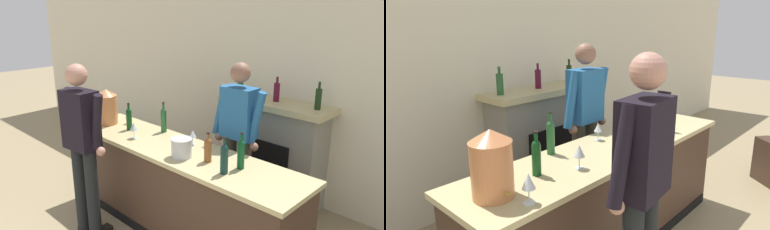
# 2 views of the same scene
# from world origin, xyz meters

# --- Properties ---
(wall_back_panel) EXTENTS (12.00, 0.07, 2.75)m
(wall_back_panel) POSITION_xyz_m (0.00, 4.55, 1.38)
(wall_back_panel) COLOR beige
(wall_back_panel) RESTS_ON ground_plane
(bar_counter) EXTENTS (2.91, 0.69, 0.96)m
(bar_counter) POSITION_xyz_m (-0.17, 2.96, 0.48)
(bar_counter) COLOR #452F22
(bar_counter) RESTS_ON ground_plane
(fireplace_stone) EXTENTS (1.36, 0.52, 1.58)m
(fireplace_stone) POSITION_xyz_m (0.17, 4.28, 0.65)
(fireplace_stone) COLOR gray
(fireplace_stone) RESTS_ON ground_plane
(person_customer) EXTENTS (0.66, 0.33, 1.83)m
(person_customer) POSITION_xyz_m (-0.78, 2.27, 1.02)
(person_customer) COLOR black
(person_customer) RESTS_ON ground_plane
(person_bartender) EXTENTS (0.66, 0.30, 1.81)m
(person_bartender) POSITION_xyz_m (0.18, 3.55, 1.01)
(person_bartender) COLOR #454334
(person_bartender) RESTS_ON ground_plane
(copper_dispenser) EXTENTS (0.26, 0.30, 0.43)m
(copper_dispenser) POSITION_xyz_m (-1.36, 2.94, 1.18)
(copper_dispenser) COLOR #CF7D4A
(copper_dispenser) RESTS_ON bar_counter
(ice_bucket_steel) EXTENTS (0.21, 0.21, 0.18)m
(ice_bucket_steel) POSITION_xyz_m (0.04, 2.84, 1.06)
(ice_bucket_steel) COLOR silver
(ice_bucket_steel) RESTS_ON bar_counter
(wine_bottle_merlot_tall) EXTENTS (0.07, 0.07, 0.33)m
(wine_bottle_merlot_tall) POSITION_xyz_m (0.61, 3.02, 1.11)
(wine_bottle_merlot_tall) COLOR #09431F
(wine_bottle_merlot_tall) RESTS_ON bar_counter
(wine_bottle_chardonnay_pale) EXTENTS (0.07, 0.07, 0.35)m
(wine_bottle_chardonnay_pale) POSITION_xyz_m (-0.63, 3.21, 1.12)
(wine_bottle_chardonnay_pale) COLOR #21592D
(wine_bottle_chardonnay_pale) RESTS_ON bar_counter
(wine_bottle_port_short) EXTENTS (0.07, 0.07, 0.28)m
(wine_bottle_port_short) POSITION_xyz_m (0.30, 2.93, 1.09)
(wine_bottle_port_short) COLOR brown
(wine_bottle_port_short) RESTS_ON bar_counter
(wine_bottle_rose_blush) EXTENTS (0.07, 0.07, 0.33)m
(wine_bottle_rose_blush) POSITION_xyz_m (0.57, 2.84, 1.11)
(wine_bottle_rose_blush) COLOR #0F2E2A
(wine_bottle_rose_blush) RESTS_ON bar_counter
(wine_bottle_riesling_slim) EXTENTS (0.06, 0.06, 0.32)m
(wine_bottle_riesling_slim) POSITION_xyz_m (-0.98, 2.99, 1.10)
(wine_bottle_riesling_slim) COLOR #0F4219
(wine_bottle_riesling_slim) RESTS_ON bar_counter
(wine_glass_mid_counter) EXTENTS (0.08, 0.08, 0.19)m
(wine_glass_mid_counter) POSITION_xyz_m (-1.27, 2.72, 1.10)
(wine_glass_mid_counter) COLOR silver
(wine_glass_mid_counter) RESTS_ON bar_counter
(wine_glass_front_left) EXTENTS (0.09, 0.09, 0.18)m
(wine_glass_front_left) POSITION_xyz_m (-0.70, 2.84, 1.09)
(wine_glass_front_left) COLOR silver
(wine_glass_front_left) RESTS_ON bar_counter
(wine_glass_front_right) EXTENTS (0.07, 0.07, 0.16)m
(wine_glass_front_right) POSITION_xyz_m (-0.11, 3.15, 1.08)
(wine_glass_front_right) COLOR silver
(wine_glass_front_right) RESTS_ON bar_counter
(wine_glass_by_dispenser) EXTENTS (0.08, 0.08, 0.16)m
(wine_glass_by_dispenser) POSITION_xyz_m (-1.16, 3.11, 1.07)
(wine_glass_by_dispenser) COLOR silver
(wine_glass_by_dispenser) RESTS_ON bar_counter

